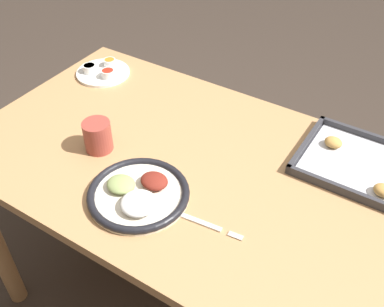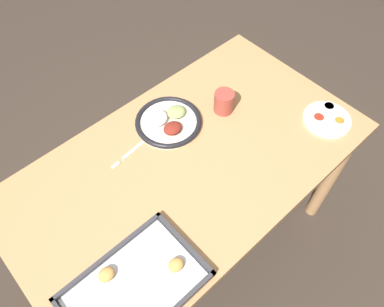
# 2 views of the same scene
# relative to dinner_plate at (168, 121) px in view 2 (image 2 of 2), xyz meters

# --- Properties ---
(ground_plane) EXTENTS (8.00, 8.00, 0.00)m
(ground_plane) POSITION_rel_dinner_plate_xyz_m (0.06, 0.18, -0.74)
(ground_plane) COLOR #382D26
(dining_table) EXTENTS (1.30, 0.73, 0.73)m
(dining_table) POSITION_rel_dinner_plate_xyz_m (0.06, 0.18, -0.12)
(dining_table) COLOR #AD7F51
(dining_table) RESTS_ON ground_plane
(dinner_plate) EXTENTS (0.25, 0.25, 0.04)m
(dinner_plate) POSITION_rel_dinner_plate_xyz_m (0.00, 0.00, 0.00)
(dinner_plate) COLOR beige
(dinner_plate) RESTS_ON dining_table
(fork) EXTENTS (0.20, 0.03, 0.00)m
(fork) POSITION_rel_dinner_plate_xyz_m (0.17, 0.01, -0.01)
(fork) COLOR silver
(fork) RESTS_ON dining_table
(saucer_plate) EXTENTS (0.18, 0.18, 0.04)m
(saucer_plate) POSITION_rel_dinner_plate_xyz_m (-0.46, 0.40, -0.00)
(saucer_plate) COLOR white
(saucer_plate) RESTS_ON dining_table
(baking_tray) EXTENTS (0.39, 0.26, 0.04)m
(baking_tray) POSITION_rel_dinner_plate_xyz_m (0.47, 0.40, -0.00)
(baking_tray) COLOR #333338
(baking_tray) RESTS_ON dining_table
(drinking_cup) EXTENTS (0.08, 0.08, 0.09)m
(drinking_cup) POSITION_rel_dinner_plate_xyz_m (-0.21, 0.09, 0.03)
(drinking_cup) COLOR #993D33
(drinking_cup) RESTS_ON dining_table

